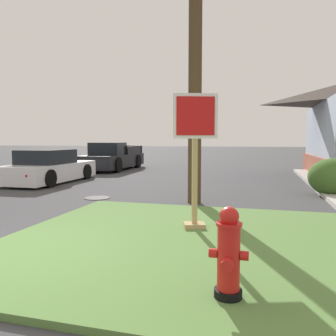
{
  "coord_description": "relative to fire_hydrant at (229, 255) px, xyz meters",
  "views": [
    {
      "loc": [
        3.5,
        -3.57,
        1.61
      ],
      "look_at": [
        1.37,
        4.32,
        0.93
      ],
      "focal_mm": 35.91,
      "sensor_mm": 36.0,
      "label": 1
    }
  ],
  "objects": [
    {
      "name": "grass_corner_patch",
      "position": [
        -0.86,
        1.8,
        -0.46
      ],
      "size": [
        5.53,
        5.26,
        0.08
      ],
      "primitive_type": "cube",
      "color": "#567F3D",
      "rests_on": "ground"
    },
    {
      "name": "fire_hydrant",
      "position": [
        0.0,
        0.0,
        0.0
      ],
      "size": [
        0.38,
        0.34,
        0.9
      ],
      "color": "black",
      "rests_on": "grass_corner_patch"
    },
    {
      "name": "stop_sign",
      "position": [
        -0.8,
        2.48,
        0.73
      ],
      "size": [
        0.73,
        0.38,
        2.32
      ],
      "color": "tan",
      "rests_on": "grass_corner_patch"
    },
    {
      "name": "manhole_cover",
      "position": [
        -4.05,
        5.18,
        -0.5
      ],
      "size": [
        0.7,
        0.7,
        0.02
      ],
      "primitive_type": "cylinder",
      "color": "black",
      "rests_on": "ground"
    },
    {
      "name": "parked_sedan_white",
      "position": [
        -7.42,
        7.89,
        0.04
      ],
      "size": [
        1.89,
        4.21,
        1.25
      ],
      "color": "silver",
      "rests_on": "ground"
    },
    {
      "name": "pickup_truck_black",
      "position": [
        -7.4,
        13.58,
        0.11
      ],
      "size": [
        2.08,
        5.15,
        1.48
      ],
      "color": "black",
      "rests_on": "ground"
    },
    {
      "name": "shrub_by_curb",
      "position": [
        2.33,
        7.3,
        0.04
      ],
      "size": [
        1.35,
        1.35,
        1.09
      ],
      "primitive_type": "ellipsoid",
      "color": "#3C6225",
      "rests_on": "ground"
    }
  ]
}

